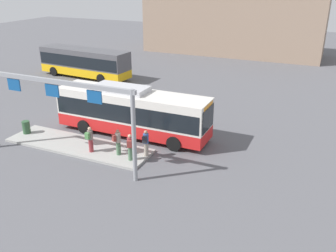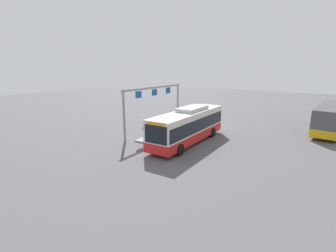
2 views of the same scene
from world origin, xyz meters
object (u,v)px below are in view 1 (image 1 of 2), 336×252
Objects in this scene: person_waiting_near at (130,147)px; trash_bin at (26,127)px; bus_background_left at (84,61)px; person_waiting_far at (90,139)px; person_waiting_mid at (118,141)px; person_boarding at (146,142)px; bus_main at (132,110)px.

person_waiting_near is 1.86× the size of trash_bin.
person_waiting_far is (11.58, -15.36, -0.73)m from bus_background_left.
person_waiting_far reaches higher than trash_bin.
person_waiting_far is at bearing 131.33° from bus_background_left.
person_waiting_mid reaches higher than trash_bin.
trash_bin is at bearing 81.85° from person_boarding.
bus_background_left is 15.90m from trash_bin.
person_boarding is at bearing -48.54° from bus_main.
person_boarding and person_waiting_far have the same top height.
bus_background_left is 19.25m from person_waiting_far.
person_boarding is at bearing 140.44° from bus_background_left.
bus_background_left is at bearing 75.58° from person_waiting_mid.
bus_main reaches higher than person_waiting_far.
person_waiting_mid is at bearing 51.23° from person_waiting_near.
person_waiting_near is at bearing 137.55° from bus_background_left.
person_boarding is 3.53m from person_waiting_far.
person_waiting_mid is (-1.05, 0.32, 0.00)m from person_waiting_near.
bus_main reaches higher than person_waiting_mid.
bus_main is at bearing 48.35° from person_waiting_mid.
trash_bin is (-6.73, -3.18, -1.20)m from bus_main.
bus_main is 3.59m from person_waiting_mid.
trash_bin is at bearing 88.65° from person_waiting_far.
bus_main is at bearing 141.41° from bus_background_left.
person_waiting_mid is 1.00× the size of person_waiting_far.
bus_background_left reaches higher than trash_bin.
bus_main is 12.20× the size of trash_bin.
person_boarding is 9.25m from trash_bin.
bus_background_left is at bearing 35.69° from person_boarding.
person_waiting_far is (-1.77, -0.37, 0.00)m from person_waiting_mid.
person_waiting_far is at bearing 135.68° from person_waiting_mid.
trash_bin is at bearing 115.57° from bus_background_left.
person_waiting_near is 8.68m from trash_bin.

